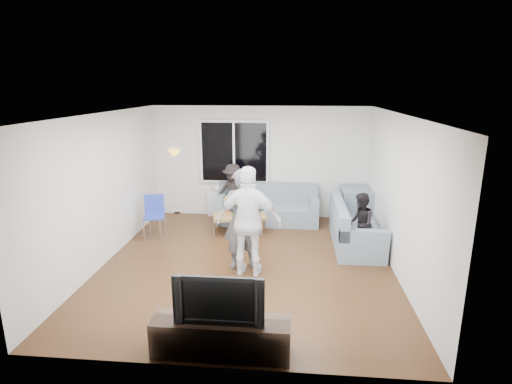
# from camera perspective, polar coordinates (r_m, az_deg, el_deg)

# --- Properties ---
(floor) EXTENTS (5.00, 5.50, 0.04)m
(floor) POSITION_cam_1_polar(r_m,az_deg,el_deg) (7.28, -1.24, -10.14)
(floor) COLOR #56351C
(floor) RESTS_ON ground
(ceiling) EXTENTS (5.00, 5.50, 0.04)m
(ceiling) POSITION_cam_1_polar(r_m,az_deg,el_deg) (6.62, -1.36, 11.08)
(ceiling) COLOR white
(ceiling) RESTS_ON ground
(wall_back) EXTENTS (5.00, 0.04, 2.60)m
(wall_back) POSITION_cam_1_polar(r_m,az_deg,el_deg) (9.52, 0.60, 4.20)
(wall_back) COLOR silver
(wall_back) RESTS_ON ground
(wall_front) EXTENTS (5.00, 0.04, 2.60)m
(wall_front) POSITION_cam_1_polar(r_m,az_deg,el_deg) (4.24, -5.60, -9.58)
(wall_front) COLOR silver
(wall_front) RESTS_ON ground
(wall_left) EXTENTS (0.04, 5.50, 2.60)m
(wall_left) POSITION_cam_1_polar(r_m,az_deg,el_deg) (7.54, -20.70, 0.41)
(wall_left) COLOR silver
(wall_left) RESTS_ON ground
(wall_right) EXTENTS (0.04, 5.50, 2.60)m
(wall_right) POSITION_cam_1_polar(r_m,az_deg,el_deg) (7.01, 19.62, -0.52)
(wall_right) COLOR silver
(wall_right) RESTS_ON ground
(window_frame) EXTENTS (1.62, 0.06, 1.47)m
(window_frame) POSITION_cam_1_polar(r_m,az_deg,el_deg) (9.47, -3.08, 5.65)
(window_frame) COLOR white
(window_frame) RESTS_ON wall_back
(window_glass) EXTENTS (1.50, 0.02, 1.35)m
(window_glass) POSITION_cam_1_polar(r_m,az_deg,el_deg) (9.43, -3.11, 5.61)
(window_glass) COLOR black
(window_glass) RESTS_ON window_frame
(window_mullion) EXTENTS (0.05, 0.03, 1.35)m
(window_mullion) POSITION_cam_1_polar(r_m,az_deg,el_deg) (9.42, -3.12, 5.60)
(window_mullion) COLOR white
(window_mullion) RESTS_ON window_frame
(radiator) EXTENTS (1.30, 0.12, 0.62)m
(radiator) POSITION_cam_1_polar(r_m,az_deg,el_deg) (9.70, -3.01, -1.64)
(radiator) COLOR silver
(radiator) RESTS_ON floor
(potted_plant) EXTENTS (0.21, 0.18, 0.38)m
(potted_plant) POSITION_cam_1_polar(r_m,az_deg,el_deg) (9.50, -1.07, 1.16)
(potted_plant) COLOR #336628
(potted_plant) RESTS_ON radiator
(vase) EXTENTS (0.21, 0.21, 0.19)m
(vase) POSITION_cam_1_polar(r_m,az_deg,el_deg) (9.63, -5.47, 0.69)
(vase) COLOR white
(vase) RESTS_ON radiator
(sofa_back_section) EXTENTS (2.30, 0.85, 0.85)m
(sofa_back_section) POSITION_cam_1_polar(r_m,az_deg,el_deg) (9.23, 1.58, -1.74)
(sofa_back_section) COLOR slate
(sofa_back_section) RESTS_ON floor
(sofa_right_section) EXTENTS (2.00, 0.85, 0.85)m
(sofa_right_section) POSITION_cam_1_polar(r_m,az_deg,el_deg) (8.19, 13.87, -4.35)
(sofa_right_section) COLOR slate
(sofa_right_section) RESTS_ON floor
(sofa_corner) EXTENTS (0.85, 0.85, 0.85)m
(sofa_corner) POSITION_cam_1_polar(r_m,az_deg,el_deg) (9.33, 14.42, -2.02)
(sofa_corner) COLOR slate
(sofa_corner) RESTS_ON floor
(cushion_yellow) EXTENTS (0.42, 0.36, 0.14)m
(cushion_yellow) POSITION_cam_1_polar(r_m,az_deg,el_deg) (9.29, -4.40, -1.12)
(cushion_yellow) COLOR gold
(cushion_yellow) RESTS_ON sofa_back_section
(cushion_red) EXTENTS (0.38, 0.33, 0.13)m
(cushion_red) POSITION_cam_1_polar(r_m,az_deg,el_deg) (9.32, -2.17, -1.04)
(cushion_red) COLOR maroon
(cushion_red) RESTS_ON sofa_back_section
(coffee_table) EXTENTS (1.21, 0.84, 0.40)m
(coffee_table) POSITION_cam_1_polar(r_m,az_deg,el_deg) (8.67, -2.33, -4.42)
(coffee_table) COLOR olive
(coffee_table) RESTS_ON floor
(pitcher) EXTENTS (0.17, 0.17, 0.17)m
(pitcher) POSITION_cam_1_polar(r_m,az_deg,el_deg) (8.53, -2.77, -2.71)
(pitcher) COLOR maroon
(pitcher) RESTS_ON coffee_table
(side_chair) EXTENTS (0.48, 0.48, 0.86)m
(side_chair) POSITION_cam_1_polar(r_m,az_deg,el_deg) (8.59, -14.12, -3.42)
(side_chair) COLOR #293DB3
(side_chair) RESTS_ON floor
(floor_lamp) EXTENTS (0.32, 0.32, 1.56)m
(floor_lamp) POSITION_cam_1_polar(r_m,az_deg,el_deg) (10.04, -11.14, 1.43)
(floor_lamp) COLOR yellow
(floor_lamp) RESTS_ON floor
(player_left) EXTENTS (0.73, 0.59, 1.74)m
(player_left) POSITION_cam_1_polar(r_m,az_deg,el_deg) (6.80, -2.10, -3.90)
(player_left) COLOR #4D4D52
(player_left) RESTS_ON floor
(player_right) EXTENTS (1.11, 0.54, 1.83)m
(player_right) POSITION_cam_1_polar(r_m,az_deg,el_deg) (6.56, -0.94, -4.21)
(player_right) COLOR white
(player_right) RESTS_ON floor
(spectator_right) EXTENTS (0.47, 0.59, 1.16)m
(spectator_right) POSITION_cam_1_polar(r_m,az_deg,el_deg) (7.70, 14.44, -4.38)
(spectator_right) COLOR black
(spectator_right) RESTS_ON floor
(spectator_back) EXTENTS (0.91, 0.59, 1.34)m
(spectator_back) POSITION_cam_1_polar(r_m,az_deg,el_deg) (9.27, -3.23, -0.12)
(spectator_back) COLOR black
(spectator_back) RESTS_ON floor
(tv_console) EXTENTS (1.60, 0.40, 0.44)m
(tv_console) POSITION_cam_1_polar(r_m,az_deg,el_deg) (5.01, -4.93, -19.63)
(tv_console) COLOR #35251A
(tv_console) RESTS_ON floor
(television) EXTENTS (1.03, 0.13, 0.59)m
(television) POSITION_cam_1_polar(r_m,az_deg,el_deg) (4.73, -5.07, -14.47)
(television) COLOR black
(television) RESTS_ON tv_console
(bottle_e) EXTENTS (0.07, 0.07, 0.20)m
(bottle_e) POSITION_cam_1_polar(r_m,az_deg,el_deg) (8.60, 0.35, -2.43)
(bottle_e) COLOR black
(bottle_e) RESTS_ON coffee_table
(bottle_a) EXTENTS (0.07, 0.07, 0.20)m
(bottle_a) POSITION_cam_1_polar(r_m,az_deg,el_deg) (8.72, -4.01, -2.25)
(bottle_a) COLOR #CF5E0C
(bottle_a) RESTS_ON coffee_table
(bottle_c) EXTENTS (0.07, 0.07, 0.20)m
(bottle_c) POSITION_cam_1_polar(r_m,az_deg,el_deg) (8.70, -2.09, -2.27)
(bottle_c) COLOR black
(bottle_c) RESTS_ON coffee_table
(bottle_d) EXTENTS (0.07, 0.07, 0.24)m
(bottle_d) POSITION_cam_1_polar(r_m,az_deg,el_deg) (8.50, -1.18, -2.52)
(bottle_d) COLOR orange
(bottle_d) RESTS_ON coffee_table
(bottle_b) EXTENTS (0.08, 0.08, 0.22)m
(bottle_b) POSITION_cam_1_polar(r_m,az_deg,el_deg) (8.43, -3.09, -2.77)
(bottle_b) COLOR #2A7B16
(bottle_b) RESTS_ON coffee_table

